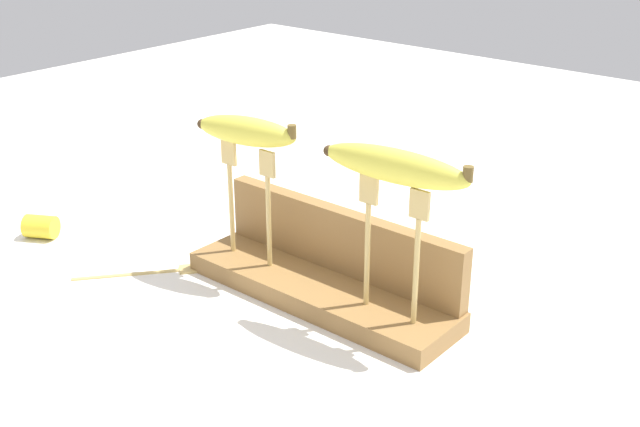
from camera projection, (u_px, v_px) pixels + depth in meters
name	position (u px, v px, depth m)	size (l,w,h in m)	color
ground_plane	(320.00, 299.00, 1.10)	(3.00, 3.00, 0.00)	silver
wooden_board	(320.00, 290.00, 1.10)	(0.40, 0.11, 0.03)	olive
board_backstop	(341.00, 240.00, 1.10)	(0.39, 0.02, 0.09)	olive
fork_stand_left	(249.00, 192.00, 1.11)	(0.10, 0.01, 0.17)	tan
fork_stand_right	(392.00, 237.00, 0.97)	(0.10, 0.01, 0.18)	tan
banana_raised_left	(247.00, 131.00, 1.08)	(0.16, 0.07, 0.04)	#DBD147
banana_raised_right	(395.00, 166.00, 0.93)	(0.20, 0.05, 0.04)	#DBD147
fork_fallen_far	(157.00, 271.00, 1.17)	(0.13, 0.16, 0.01)	tan
banana_chunk_near	(40.00, 227.00, 1.28)	(0.06, 0.06, 0.04)	yellow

